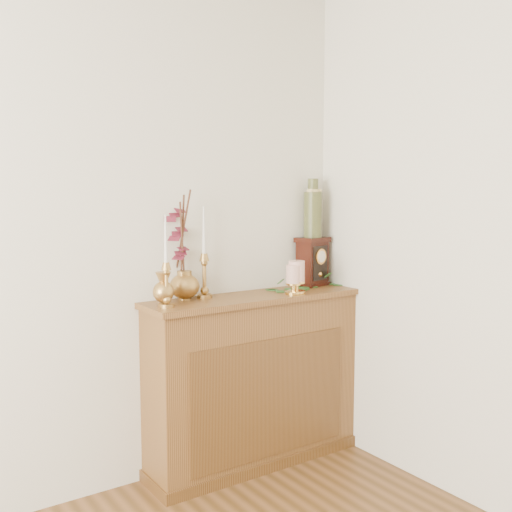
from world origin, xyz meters
TOP-DOWN VIEW (x-y plane):
  - console_shelf at (1.40, 2.10)m, footprint 1.24×0.34m
  - candlestick_left at (0.86, 2.05)m, footprint 0.07×0.07m
  - candlestick_center at (1.13, 2.17)m, footprint 0.08×0.08m
  - bud_vase at (0.86, 2.08)m, footprint 0.10×0.10m
  - ginger_jar at (1.01, 2.22)m, footprint 0.22×0.24m
  - pillar_candle_left at (1.61, 2.01)m, footprint 0.10×0.10m
  - pillar_candle_right at (1.59, 2.00)m, footprint 0.09×0.09m
  - ivy_garland at (1.74, 2.10)m, footprint 0.40×0.22m
  - mantel_clock at (1.87, 2.18)m, footprint 0.21×0.17m
  - ceramic_vase at (1.87, 2.18)m, footprint 0.11×0.11m

SIDE VIEW (x-z plane):
  - console_shelf at x=1.40m, z-range -0.03..0.90m
  - ivy_garland at x=1.74m, z-range 0.90..0.99m
  - bud_vase at x=0.86m, z-range 0.93..1.10m
  - pillar_candle_right at x=1.59m, z-range 0.93..1.10m
  - pillar_candle_left at x=1.61m, z-range 0.93..1.13m
  - mantel_clock at x=1.87m, z-range 0.93..1.21m
  - candlestick_left at x=0.86m, z-range 0.85..1.30m
  - candlestick_center at x=1.13m, z-range 0.85..1.32m
  - ginger_jar at x=1.01m, z-range 0.90..1.46m
  - ceramic_vase at x=1.87m, z-range 1.20..1.54m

